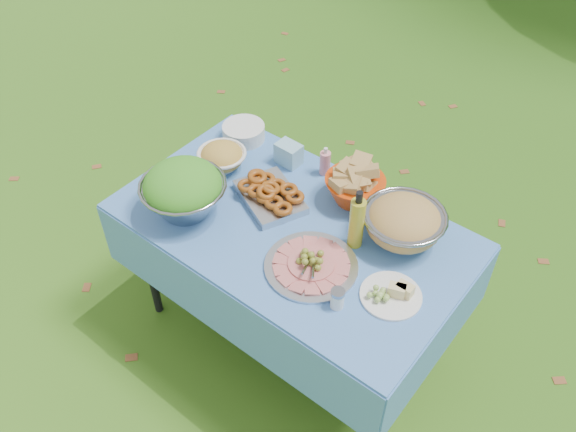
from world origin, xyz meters
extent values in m
plane|color=#113A0A|center=(0.00, 0.00, 0.00)|extent=(80.00, 80.00, 0.00)
cube|color=#84BFFD|center=(0.00, 0.00, 0.38)|extent=(1.46, 0.86, 0.76)
cylinder|color=silver|center=(-0.55, 0.32, 0.80)|extent=(0.21, 0.21, 0.07)
cube|color=#84BBD2|center=(-0.26, 0.31, 0.81)|extent=(0.12, 0.09, 0.10)
cylinder|color=pink|center=(-0.09, 0.35, 0.83)|extent=(0.05, 0.05, 0.14)
cube|color=#AFAFB3|center=(-0.16, 0.06, 0.80)|extent=(0.37, 0.33, 0.07)
cylinder|color=silver|center=(0.20, -0.14, 0.80)|extent=(0.48, 0.48, 0.08)
cylinder|color=#A9A224|center=(0.26, 0.07, 0.90)|extent=(0.07, 0.07, 0.28)
cylinder|color=silver|center=(0.52, -0.07, 0.79)|extent=(0.30, 0.30, 0.06)
cylinder|color=silver|center=(0.39, -0.23, 0.80)|extent=(0.06, 0.06, 0.09)
camera|label=1|loc=(1.10, -1.41, 2.55)|focal=38.00mm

